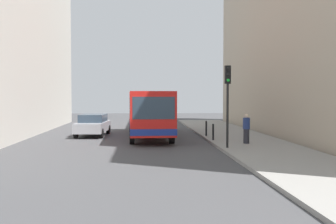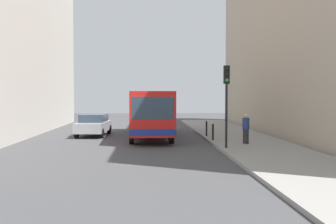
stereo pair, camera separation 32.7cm
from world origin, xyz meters
name	(u,v)px [view 1 (the left image)]	position (x,y,z in m)	size (l,w,h in m)	color
ground_plane	(155,144)	(0.00, 0.00, 0.00)	(80.00, 80.00, 0.00)	#424244
sidewalk	(248,142)	(5.40, 0.00, 0.07)	(4.40, 40.00, 0.15)	gray
building_right	(323,8)	(11.50, 4.00, 8.70)	(7.00, 32.00, 17.41)	#B2A38C
bus	(148,111)	(-0.27, 4.17, 1.73)	(2.86, 11.09, 3.00)	red
car_beside_bus	(93,124)	(-4.04, 4.98, 0.78)	(2.10, 4.51, 1.48)	#A5A8AD
traffic_light	(228,91)	(3.55, -2.91, 3.01)	(0.28, 0.33, 4.10)	black
bollard_near	(213,132)	(3.45, 0.54, 0.62)	(0.11, 0.11, 0.95)	black
bollard_mid	(206,128)	(3.45, 3.07, 0.62)	(0.11, 0.11, 0.95)	black
pedestrian_near_signal	(246,129)	(4.96, -1.21, 0.95)	(0.38, 0.38, 1.62)	#26262D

